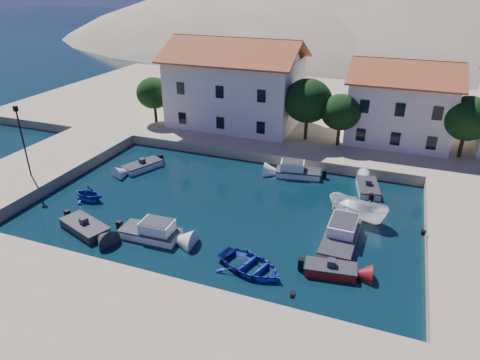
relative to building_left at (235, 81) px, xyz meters
name	(u,v)px	position (x,y,z in m)	size (l,w,h in m)	color
ground	(159,287)	(6.00, -28.00, -5.94)	(400.00, 400.00, 0.00)	black
quay_south	(93,356)	(6.00, -34.00, -5.44)	(52.00, 12.00, 1.00)	tan
quay_west	(36,169)	(-13.00, -18.00, -5.44)	(8.00, 20.00, 1.00)	tan
quay_north	(319,111)	(8.00, 10.00, -5.44)	(80.00, 36.00, 1.00)	tan
hills	(427,118)	(26.64, 95.62, -29.34)	(254.00, 176.00, 99.00)	gray
building_left	(235,81)	(0.00, 0.00, 0.00)	(14.70, 9.45, 9.70)	silver
building_mid	(401,100)	(18.00, 1.00, -0.71)	(10.50, 8.40, 8.30)	silver
trees	(322,106)	(10.51, -2.54, -1.10)	(37.30, 5.30, 6.45)	#382314
lamppost	(22,135)	(-11.50, -20.00, -1.18)	(0.35, 0.25, 6.22)	black
bollards	(226,246)	(8.80, -24.13, -4.79)	(29.36, 9.56, 0.30)	black
motorboat_grey_sw	(85,227)	(-2.25, -24.45, -5.64)	(4.41, 3.03, 1.25)	#313136
cabin_cruiser_south	(150,231)	(2.70, -23.51, -5.46)	(4.38, 1.97, 1.60)	white
rowboat_south	(250,270)	(10.58, -24.50, -5.94)	(3.26, 4.56, 0.95)	#1B2E99
motorboat_red_se	(331,270)	(15.42, -23.09, -5.64)	(3.34, 1.84, 1.25)	maroon
cabin_cruiser_east	(340,237)	(15.43, -19.41, -5.46)	(2.27, 5.38, 1.60)	white
boat_east	(356,219)	(16.12, -15.68, -5.94)	(1.79, 4.76, 1.84)	white
motorboat_white_ne	(368,188)	(16.41, -10.57, -5.64)	(2.44, 3.92, 1.25)	white
rowboat_west	(89,200)	(-5.09, -20.46, -5.94)	(2.44, 2.83, 1.49)	#1B2E99
motorboat_white_west	(143,166)	(-4.35, -13.45, -5.64)	(2.99, 4.09, 1.25)	white
cabin_cruiser_north	(298,172)	(10.06, -9.78, -5.46)	(4.33, 2.41, 1.60)	white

